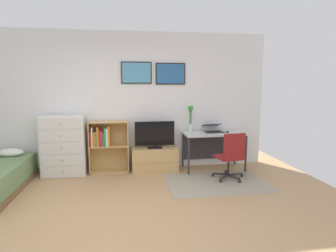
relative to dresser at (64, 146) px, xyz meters
The scene contains 12 objects.
ground_plane 2.42m from the dresser, 66.55° to the right, with size 7.20×7.20×0.00m, color tan.
wall_back_with_posters 1.27m from the dresser, 16.20° to the left, with size 6.12×0.09×2.70m.
area_rug 2.86m from the dresser, 18.26° to the right, with size 1.70×1.20×0.01m, color #9E937F.
dresser is the anchor object (origin of this frame).
bookshelf 0.76m from the dresser, ahead, with size 0.74×0.30×0.99m.
tv_stand 1.73m from the dresser, ahead, with size 0.90×0.41×0.45m.
television 1.71m from the dresser, ahead, with size 0.77×0.16×0.53m.
desk 2.87m from the dresser, ahead, with size 1.19×0.60×0.74m.
office_chair 3.07m from the dresser, 14.55° to the right, with size 0.57×0.58×0.86m.
laptop 2.90m from the dresser, ahead, with size 0.39×0.42×0.16m.
computer_mouse 3.14m from the dresser, ahead, with size 0.06×0.10×0.03m, color #262628.
bamboo_vase 2.48m from the dresser, ahead, with size 0.11×0.10×0.52m.
Camera 1 is at (0.14, -3.38, 1.73)m, focal length 31.16 mm.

